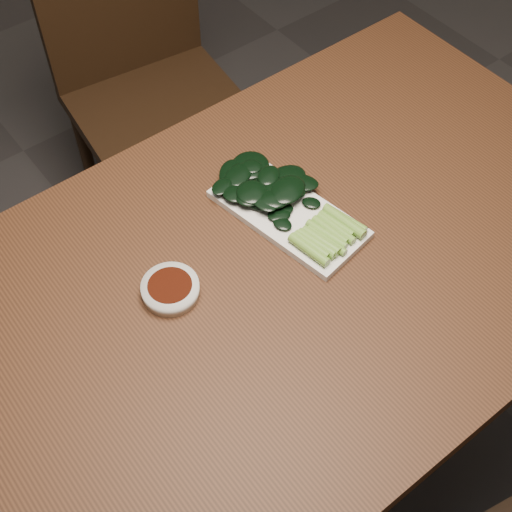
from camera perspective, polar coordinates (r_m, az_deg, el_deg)
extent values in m
plane|color=#302D2D|center=(1.85, 0.76, -15.04)|extent=(6.00, 6.00, 0.00)
cube|color=#3F2212|center=(1.21, 1.12, -1.94)|extent=(1.40, 0.80, 0.04)
cylinder|color=#3F2212|center=(1.95, 9.56, 7.66)|extent=(0.05, 0.05, 0.71)
cube|color=black|center=(1.96, -7.51, 11.25)|extent=(0.48, 0.48, 0.04)
cylinder|color=black|center=(1.96, -9.30, 1.27)|extent=(0.04, 0.04, 0.41)
cylinder|color=black|center=(2.05, 0.10, 5.44)|extent=(0.04, 0.04, 0.41)
cylinder|color=black|center=(2.20, -13.40, 7.78)|extent=(0.04, 0.04, 0.41)
cylinder|color=black|center=(2.29, -4.76, 11.32)|extent=(0.04, 0.04, 0.41)
cylinder|color=silver|center=(1.17, -6.86, -2.67)|extent=(0.09, 0.09, 0.02)
cylinder|color=#381005|center=(1.16, -6.91, -2.37)|extent=(0.07, 0.07, 0.00)
cube|color=silver|center=(1.27, 2.60, 3.38)|extent=(0.17, 0.30, 0.01)
cylinder|color=olive|center=(1.20, 4.26, 0.51)|extent=(0.03, 0.08, 0.02)
cylinder|color=olive|center=(1.20, 4.46, 0.84)|extent=(0.03, 0.07, 0.02)
cylinder|color=olive|center=(1.21, 4.87, 0.98)|extent=(0.03, 0.08, 0.02)
cylinder|color=olive|center=(1.21, 5.21, 1.19)|extent=(0.03, 0.08, 0.02)
cylinder|color=olive|center=(1.21, 5.66, 1.24)|extent=(0.03, 0.08, 0.01)
cylinder|color=olive|center=(1.22, 5.66, 1.73)|extent=(0.03, 0.08, 0.01)
cylinder|color=olive|center=(1.23, 5.94, 2.04)|extent=(0.02, 0.08, 0.02)
cylinder|color=olive|center=(1.23, 6.42, 2.22)|extent=(0.02, 0.08, 0.02)
cylinder|color=olive|center=(1.24, 6.42, 2.55)|extent=(0.03, 0.07, 0.01)
cylinder|color=olive|center=(1.24, 7.12, 2.72)|extent=(0.03, 0.09, 0.02)
cylinder|color=olive|center=(1.25, 7.12, 2.98)|extent=(0.03, 0.09, 0.02)
ellipsoid|color=black|center=(1.28, -2.76, 5.58)|extent=(0.05, 0.05, 0.01)
ellipsoid|color=black|center=(1.26, -0.35, 5.13)|extent=(0.08, 0.08, 0.01)
ellipsoid|color=black|center=(1.29, 1.01, 6.47)|extent=(0.06, 0.06, 0.01)
ellipsoid|color=black|center=(1.33, -0.45, 7.27)|extent=(0.10, 0.10, 0.01)
ellipsoid|color=black|center=(1.30, 2.37, 6.18)|extent=(0.08, 0.06, 0.01)
ellipsoid|color=black|center=(1.27, 2.17, 5.41)|extent=(0.10, 0.08, 0.01)
ellipsoid|color=black|center=(1.27, 3.09, 5.16)|extent=(0.05, 0.05, 0.01)
ellipsoid|color=black|center=(1.30, -1.44, 6.52)|extent=(0.08, 0.07, 0.01)
ellipsoid|color=black|center=(1.29, 0.62, 5.50)|extent=(0.07, 0.07, 0.01)
ellipsoid|color=black|center=(1.28, -1.76, 5.17)|extent=(0.07, 0.07, 0.01)
ellipsoid|color=black|center=(1.25, 1.32, 4.56)|extent=(0.08, 0.07, 0.01)
ellipsoid|color=black|center=(1.29, 3.11, 5.94)|extent=(0.09, 0.10, 0.01)
ellipsoid|color=black|center=(1.27, 0.67, 4.74)|extent=(0.10, 0.10, 0.01)
ellipsoid|color=black|center=(1.26, -0.62, 4.64)|extent=(0.06, 0.06, 0.01)
ellipsoid|color=black|center=(1.31, -1.86, 6.48)|extent=(0.09, 0.10, 0.01)
ellipsoid|color=black|center=(1.27, 2.54, 5.32)|extent=(0.09, 0.08, 0.01)
ellipsoid|color=black|center=(1.25, 0.60, 4.47)|extent=(0.04, 0.06, 0.01)
ellipsoid|color=black|center=(1.27, -1.71, 4.99)|extent=(0.05, 0.06, 0.01)
ellipsoid|color=black|center=(1.32, -0.33, 7.19)|extent=(0.05, 0.05, 0.01)
ellipsoid|color=black|center=(1.25, 1.87, 3.35)|extent=(0.05, 0.04, 0.01)
ellipsoid|color=black|center=(1.27, 4.46, 4.28)|extent=(0.04, 0.04, 0.01)
ellipsoid|color=black|center=(1.26, 2.10, 3.86)|extent=(0.05, 0.05, 0.01)
ellipsoid|color=black|center=(1.23, 2.12, 2.61)|extent=(0.03, 0.04, 0.01)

